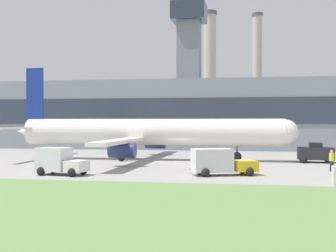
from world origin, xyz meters
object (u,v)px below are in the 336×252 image
object	(u,v)px
baggage_truck	(59,162)
ground_crew_person	(332,161)
pushback_tug	(315,153)
fuel_truck	(220,162)
airplane	(147,133)

from	to	relation	value
baggage_truck	ground_crew_person	world-z (taller)	baggage_truck
pushback_tug	baggage_truck	bearing A→B (deg)	-144.77
baggage_truck	fuel_truck	world-z (taller)	baggage_truck
pushback_tug	fuel_truck	bearing A→B (deg)	-123.94
airplane	pushback_tug	xyz separation A→B (m)	(18.25, -0.24, -2.12)
pushback_tug	ground_crew_person	xyz separation A→B (m)	(0.17, -8.98, -0.01)
fuel_truck	airplane	bearing A→B (deg)	123.16
airplane	baggage_truck	xyz separation A→B (m)	(-3.77, -15.78, -2.02)
airplane	ground_crew_person	bearing A→B (deg)	-26.57
pushback_tug	ground_crew_person	bearing A→B (deg)	-88.89
airplane	fuel_truck	distance (m)	16.70
fuel_truck	pushback_tug	bearing A→B (deg)	56.06
pushback_tug	fuel_truck	distance (m)	16.44
pushback_tug	fuel_truck	size ratio (longest dim) A/B	0.67
airplane	fuel_truck	bearing A→B (deg)	-56.84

